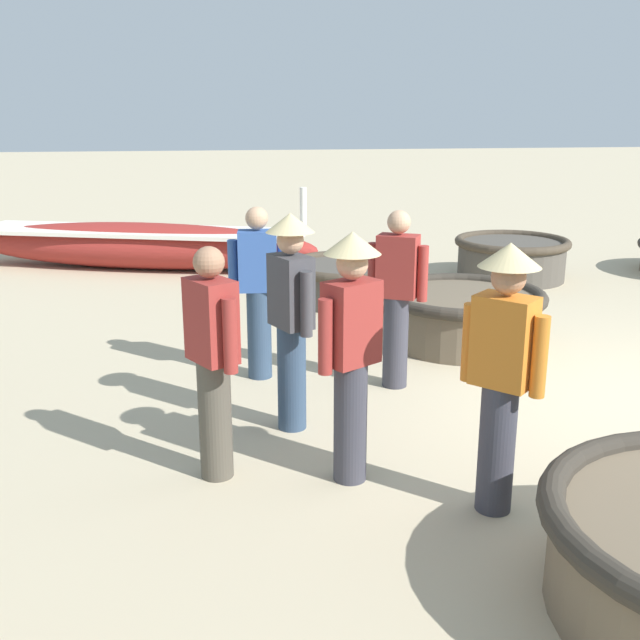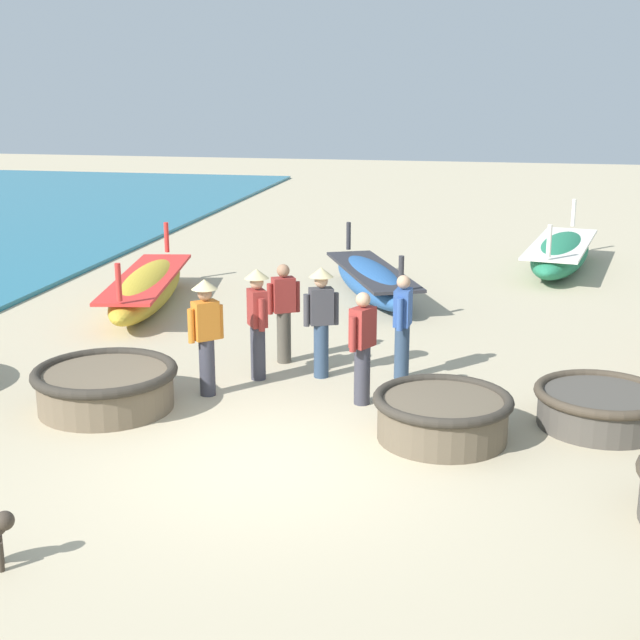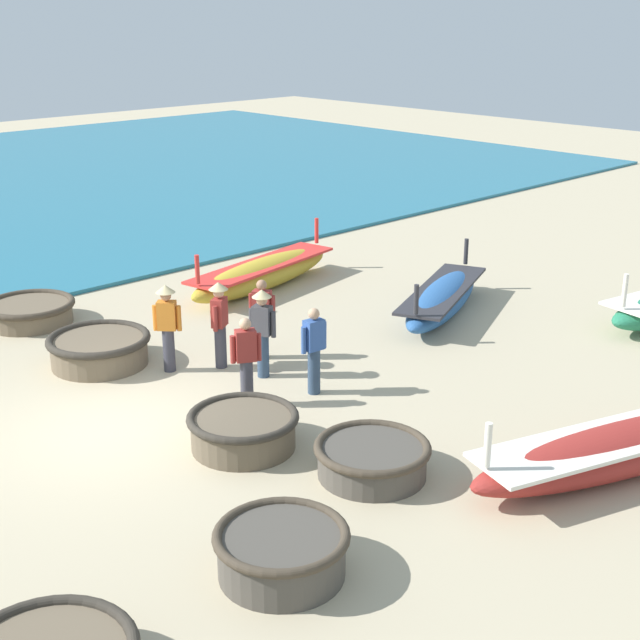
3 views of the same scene
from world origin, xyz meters
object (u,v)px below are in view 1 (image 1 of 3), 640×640
Objects in this scene: coracle_nearest at (511,257)px; fisherman_crouching at (291,309)px; fisherman_hauling at (213,358)px; fisherman_standing_left at (258,289)px; fisherman_with_hat at (351,343)px; coracle_front_left at (462,313)px; coracle_weathered at (352,279)px; fisherman_standing_right at (503,363)px; fisherman_by_coracle at (397,295)px; long_boat_white_hull at (140,244)px.

fisherman_crouching is at bearing 141.88° from coracle_nearest.
fisherman_crouching is 0.93m from fisherman_hauling.
fisherman_standing_left is 1.00× the size of fisherman_hauling.
fisherman_standing_left is (1.18, 0.16, -0.12)m from fisherman_crouching.
coracle_nearest is 1.05× the size of fisherman_standing_left.
fisherman_with_hat is 2.13m from fisherman_standing_left.
fisherman_hauling is at bearing 78.36° from fisherman_with_hat.
coracle_front_left is 2.11m from coracle_weathered.
fisherman_with_hat is 0.94m from fisherman_crouching.
fisherman_standing_left is at bearing 25.74° from fisherman_standing_right.
fisherman_hauling is at bearing 135.21° from coracle_front_left.
fisherman_by_coracle is 0.94× the size of fisherman_standing_right.
fisherman_with_hat is at bearing 148.57° from coracle_nearest.
long_boat_white_hull is (4.43, 3.66, 0.06)m from coracle_front_left.
fisherman_standing_right is (-7.77, -2.71, 0.59)m from long_boat_white_hull.
coracle_nearest is at bearing -106.34° from long_boat_white_hull.
fisherman_with_hat is 0.96m from fisherman_standing_right.
fisherman_by_coracle and fisherman_standing_left have the same top height.
fisherman_standing_left is at bearing 12.14° from fisherman_with_hat.
fisherman_crouching is at bearing 133.54° from coracle_front_left.
long_boat_white_hull is at bearing 19.27° from fisherman_standing_right.
fisherman_hauling is at bearing 167.21° from fisherman_standing_left.
coracle_nearest is at bearing -31.43° from fisherman_with_hat.
fisherman_standing_left is at bearing 70.60° from fisherman_by_coracle.
fisherman_standing_left is (-0.75, 2.19, 0.52)m from coracle_front_left.
coracle_front_left is 2.87m from fisherman_crouching.
fisherman_standing_left is at bearing 152.75° from coracle_weathered.
fisherman_by_coracle is at bearing -154.73° from long_boat_white_hull.
fisherman_standing_left is (-5.17, -1.46, 0.47)m from long_boat_white_hull.
coracle_front_left is 1.05× the size of coracle_nearest.
fisherman_crouching is at bearing 17.69° from fisherman_with_hat.
fisherman_standing_right is at bearing 178.47° from coracle_weathered.
fisherman_by_coracle is 1.28m from fisherman_crouching.
long_boat_white_hull is 6.59m from fisherman_crouching.
long_boat_white_hull is at bearing 8.32° from fisherman_hauling.
fisherman_hauling reaches higher than coracle_front_left.
fisherman_with_hat is at bearing 57.21° from fisherman_standing_right.
fisherman_by_coracle is 0.94× the size of fisherman_crouching.
fisherman_by_coracle is 0.94× the size of fisherman_with_hat.
long_boat_white_hull is at bearing 15.81° from fisherman_standing_left.
fisherman_by_coracle is (-5.58, -2.64, 0.47)m from long_boat_white_hull.
coracle_front_left is at bearing -157.79° from coracle_weathered.
fisherman_standing_right is (-1.41, -1.09, 0.00)m from fisherman_crouching.
fisherman_standing_right is (-2.59, -1.25, 0.12)m from fisherman_standing_left.
long_boat_white_hull is (1.58, 5.38, 0.05)m from coracle_nearest.
coracle_nearest is 1.05× the size of fisherman_hauling.
fisherman_by_coracle is (-4.01, 2.74, 0.51)m from coracle_nearest.
coracle_weathered is at bearing -11.19° from fisherman_with_hat.
fisherman_crouching is at bearing 162.43° from coracle_weathered.
fisherman_crouching is at bearing -172.21° from fisherman_standing_left.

